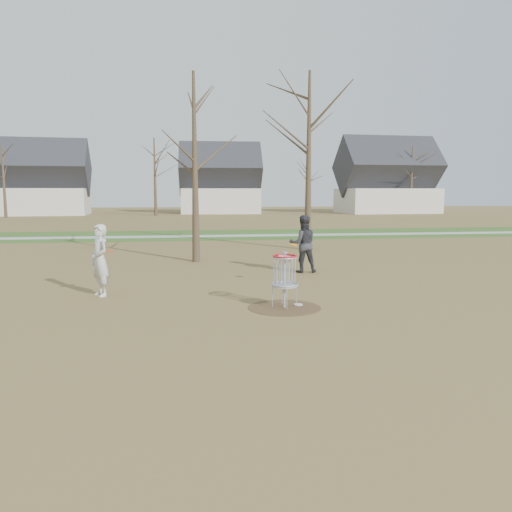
{
  "coord_description": "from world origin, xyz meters",
  "views": [
    {
      "loc": [
        -2.33,
        -11.79,
        2.84
      ],
      "look_at": [
        -0.5,
        1.5,
        1.1
      ],
      "focal_mm": 35.0,
      "sensor_mm": 36.0,
      "label": 1
    }
  ],
  "objects_px": {
    "player_throwing": "(303,244)",
    "disc_grounded": "(298,305)",
    "player_standing": "(100,260)",
    "disc_golf_basket": "(285,271)"
  },
  "relations": [
    {
      "from": "player_throwing",
      "to": "disc_grounded",
      "type": "bearing_deg",
      "value": 76.26
    },
    {
      "from": "player_standing",
      "to": "player_throwing",
      "type": "bearing_deg",
      "value": 84.38
    },
    {
      "from": "disc_grounded",
      "to": "disc_golf_basket",
      "type": "relative_size",
      "value": 0.16
    },
    {
      "from": "player_standing",
      "to": "disc_grounded",
      "type": "relative_size",
      "value": 8.93
    },
    {
      "from": "player_standing",
      "to": "player_throwing",
      "type": "height_order",
      "value": "player_throwing"
    },
    {
      "from": "player_throwing",
      "to": "player_standing",
      "type": "bearing_deg",
      "value": 27.12
    },
    {
      "from": "disc_grounded",
      "to": "disc_golf_basket",
      "type": "xyz_separation_m",
      "value": [
        -0.39,
        -0.21,
        0.89
      ]
    },
    {
      "from": "player_standing",
      "to": "disc_golf_basket",
      "type": "relative_size",
      "value": 1.45
    },
    {
      "from": "player_standing",
      "to": "disc_golf_basket",
      "type": "height_order",
      "value": "player_standing"
    },
    {
      "from": "player_throwing",
      "to": "disc_golf_basket",
      "type": "height_order",
      "value": "player_throwing"
    }
  ]
}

